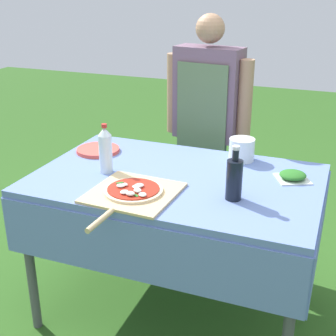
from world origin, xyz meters
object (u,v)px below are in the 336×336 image
object	(u,v)px
herb_container	(293,176)
oil_bottle	(234,178)
prep_table	(176,193)
pizza_on_peel	(132,192)
water_bottle	(105,150)
person_cook	(207,117)
plate_stack	(98,150)
mixing_tub	(242,149)

from	to	relation	value
herb_container	oil_bottle	bearing A→B (deg)	-124.34
prep_table	herb_container	world-z (taller)	herb_container
prep_table	pizza_on_peel	world-z (taller)	pizza_on_peel
water_bottle	herb_container	xyz separation A→B (m)	(0.89, 0.24, -0.10)
pizza_on_peel	oil_bottle	size ratio (longest dim) A/B	2.33
prep_table	water_bottle	size ratio (longest dim) A/B	5.61
herb_container	person_cook	bearing A→B (deg)	135.88
prep_table	person_cook	distance (m)	0.80
person_cook	oil_bottle	distance (m)	1.00
water_bottle	herb_container	size ratio (longest dim) A/B	1.25
plate_stack	mixing_tub	bearing A→B (deg)	11.92
prep_table	pizza_on_peel	size ratio (longest dim) A/B	2.44
oil_bottle	water_bottle	bearing A→B (deg)	173.66
mixing_tub	herb_container	bearing A→B (deg)	-29.88
pizza_on_peel	prep_table	bearing A→B (deg)	69.87
water_bottle	mixing_tub	world-z (taller)	water_bottle
person_cook	pizza_on_peel	bearing A→B (deg)	95.74
person_cook	mixing_tub	distance (m)	0.54
pizza_on_peel	oil_bottle	world-z (taller)	oil_bottle
prep_table	pizza_on_peel	distance (m)	0.31
oil_bottle	water_bottle	size ratio (longest dim) A/B	0.99
prep_table	oil_bottle	world-z (taller)	oil_bottle
person_cook	herb_container	xyz separation A→B (m)	(0.62, -0.60, -0.08)
water_bottle	oil_bottle	bearing A→B (deg)	-6.34
oil_bottle	plate_stack	world-z (taller)	oil_bottle
person_cook	water_bottle	size ratio (longest dim) A/B	6.07
pizza_on_peel	oil_bottle	bearing A→B (deg)	18.82
mixing_tub	person_cook	bearing A→B (deg)	126.98
prep_table	plate_stack	bearing A→B (deg)	161.73
pizza_on_peel	plate_stack	xyz separation A→B (m)	(-0.43, 0.45, -0.00)
person_cook	plate_stack	bearing A→B (deg)	59.93
mixing_tub	plate_stack	size ratio (longest dim) A/B	0.56
oil_bottle	mixing_tub	bearing A→B (deg)	98.99
person_cook	water_bottle	bearing A→B (deg)	79.56
water_bottle	plate_stack	size ratio (longest dim) A/B	1.04
pizza_on_peel	herb_container	distance (m)	0.79
water_bottle	plate_stack	xyz separation A→B (m)	(-0.19, 0.25, -0.11)
mixing_tub	plate_stack	bearing A→B (deg)	-168.08
oil_bottle	herb_container	world-z (taller)	oil_bottle
person_cook	pizza_on_peel	xyz separation A→B (m)	(-0.03, -1.04, -0.08)
pizza_on_peel	oil_bottle	distance (m)	0.46
prep_table	person_cook	world-z (taller)	person_cook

